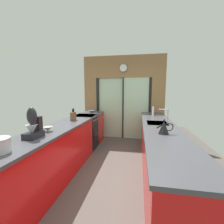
% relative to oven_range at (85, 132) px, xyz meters
% --- Properties ---
extents(ground_plane, '(5.04, 7.60, 0.02)m').
position_rel_oven_range_xyz_m(ground_plane, '(0.91, -0.65, -0.47)').
color(ground_plane, '#4C4742').
extents(back_wall_unit, '(2.64, 0.12, 2.70)m').
position_rel_oven_range_xyz_m(back_wall_unit, '(0.91, 1.15, 1.07)').
color(back_wall_unit, olive).
rests_on(back_wall_unit, ground_plane).
extents(left_counter_run, '(0.62, 3.80, 0.92)m').
position_rel_oven_range_xyz_m(left_counter_run, '(-0.00, -1.12, 0.01)').
color(left_counter_run, red).
rests_on(left_counter_run, ground_plane).
extents(right_counter_run, '(0.62, 3.80, 0.92)m').
position_rel_oven_range_xyz_m(right_counter_run, '(1.82, -0.95, 0.01)').
color(right_counter_run, red).
rests_on(right_counter_run, ground_plane).
extents(sink_faucet, '(0.19, 0.02, 0.29)m').
position_rel_oven_range_xyz_m(sink_faucet, '(1.97, -0.70, 0.65)').
color(sink_faucet, '#B7BABC').
rests_on(sink_faucet, right_counter_run).
extents(oven_range, '(0.60, 0.60, 0.92)m').
position_rel_oven_range_xyz_m(oven_range, '(0.00, 0.00, 0.00)').
color(oven_range, black).
rests_on(oven_range, ground_plane).
extents(mixing_bowl_near, '(0.15, 0.15, 0.08)m').
position_rel_oven_range_xyz_m(mixing_bowl_near, '(0.02, -1.71, 0.51)').
color(mixing_bowl_near, gray).
rests_on(mixing_bowl_near, left_counter_run).
extents(mixing_bowl_far, '(0.19, 0.19, 0.07)m').
position_rel_oven_range_xyz_m(mixing_bowl_far, '(0.02, 0.51, 0.50)').
color(mixing_bowl_far, teal).
rests_on(mixing_bowl_far, left_counter_run).
extents(knife_block, '(0.08, 0.14, 0.27)m').
position_rel_oven_range_xyz_m(knife_block, '(0.02, -0.77, 0.56)').
color(knife_block, brown).
rests_on(knife_block, left_counter_run).
extents(stand_mixer, '(0.17, 0.27, 0.42)m').
position_rel_oven_range_xyz_m(stand_mixer, '(0.02, -2.03, 0.63)').
color(stand_mixer, black).
rests_on(stand_mixer, left_counter_run).
extents(kettle, '(0.25, 0.16, 0.22)m').
position_rel_oven_range_xyz_m(kettle, '(1.80, -1.52, 0.56)').
color(kettle, black).
rests_on(kettle, right_counter_run).
extents(soap_bottle, '(0.05, 0.05, 0.27)m').
position_rel_oven_range_xyz_m(soap_bottle, '(1.80, 0.28, 0.58)').
color(soap_bottle, silver).
rests_on(soap_bottle, right_counter_run).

